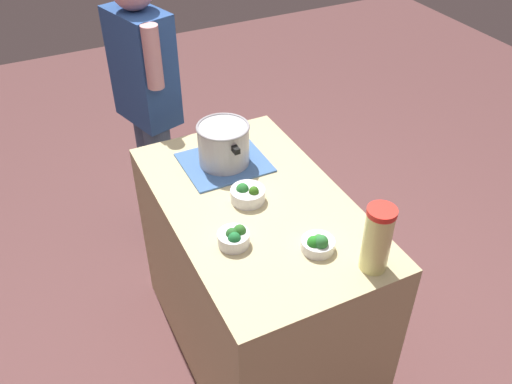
# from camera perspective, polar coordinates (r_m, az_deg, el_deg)

# --- Properties ---
(ground_plane) EXTENTS (8.00, 8.00, 0.00)m
(ground_plane) POSITION_cam_1_polar(r_m,az_deg,el_deg) (2.85, -0.00, -15.42)
(ground_plane) COLOR brown
(counter_slab) EXTENTS (1.19, 0.70, 0.91)m
(counter_slab) POSITION_cam_1_polar(r_m,az_deg,el_deg) (2.50, -0.00, -9.17)
(counter_slab) COLOR tan
(counter_slab) RESTS_ON ground_plane
(dish_cloth) EXTENTS (0.32, 0.36, 0.01)m
(dish_cloth) POSITION_cam_1_polar(r_m,az_deg,el_deg) (2.41, -3.31, 3.08)
(dish_cloth) COLOR #4169A4
(dish_cloth) RESTS_ON counter_slab
(cooking_pot) EXTENTS (0.30, 0.23, 0.18)m
(cooking_pot) POSITION_cam_1_polar(r_m,az_deg,el_deg) (2.35, -3.39, 5.06)
(cooking_pot) COLOR #B7B7BC
(cooking_pot) RESTS_ON dish_cloth
(lemonade_pitcher) EXTENTS (0.10, 0.10, 0.26)m
(lemonade_pitcher) POSITION_cam_1_polar(r_m,az_deg,el_deg) (1.88, 12.48, -4.78)
(lemonade_pitcher) COLOR #F1F091
(lemonade_pitcher) RESTS_ON counter_slab
(broccoli_bowl_front) EXTENTS (0.12, 0.12, 0.08)m
(broccoli_bowl_front) POSITION_cam_1_polar(r_m,az_deg,el_deg) (1.98, -2.28, -4.75)
(broccoli_bowl_front) COLOR silver
(broccoli_bowl_front) RESTS_ON counter_slab
(broccoli_bowl_center) EXTENTS (0.12, 0.12, 0.08)m
(broccoli_bowl_center) POSITION_cam_1_polar(r_m,az_deg,el_deg) (1.97, 6.44, -5.37)
(broccoli_bowl_center) COLOR silver
(broccoli_bowl_center) RESTS_ON counter_slab
(broccoli_bowl_back) EXTENTS (0.14, 0.14, 0.08)m
(broccoli_bowl_back) POSITION_cam_1_polar(r_m,az_deg,el_deg) (2.18, -0.89, -0.21)
(broccoli_bowl_back) COLOR silver
(broccoli_bowl_back) RESTS_ON counter_slab
(person_cook) EXTENTS (0.50, 0.29, 1.59)m
(person_cook) POSITION_cam_1_polar(r_m,az_deg,el_deg) (2.95, -11.13, 8.64)
(person_cook) COLOR #3F5170
(person_cook) RESTS_ON ground_plane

